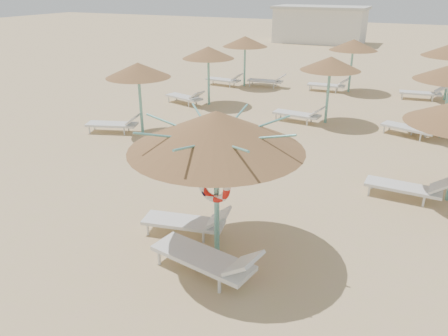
% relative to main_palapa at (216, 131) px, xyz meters
% --- Properties ---
extents(ground, '(120.00, 120.00, 0.00)m').
position_rel_main_palapa_xyz_m(ground, '(-0.36, 0.31, -2.67)').
color(ground, tan).
rests_on(ground, ground).
extents(main_palapa, '(3.42, 3.42, 3.07)m').
position_rel_main_palapa_xyz_m(main_palapa, '(0.00, 0.00, 0.00)').
color(main_palapa, '#68B4A8').
rests_on(main_palapa, ground).
extents(lounger_main_a, '(2.05, 0.96, 0.72)m').
position_rel_main_palapa_xyz_m(lounger_main_a, '(-0.84, 0.31, -2.33)').
color(lounger_main_a, silver).
rests_on(lounger_main_a, ground).
extents(lounger_main_b, '(2.36, 1.08, 0.83)m').
position_rel_main_palapa_xyz_m(lounger_main_b, '(0.24, -0.86, -2.28)').
color(lounger_main_b, silver).
rests_on(lounger_main_b, ground).
extents(palapa_field, '(19.63, 14.42, 2.71)m').
position_rel_main_palapa_xyz_m(palapa_field, '(2.22, 10.59, -0.38)').
color(palapa_field, '#68B4A8').
rests_on(palapa_field, ground).
extents(service_hut, '(8.40, 4.40, 3.25)m').
position_rel_main_palapa_xyz_m(service_hut, '(-6.36, 35.31, -1.03)').
color(service_hut, silver).
rests_on(service_hut, ground).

